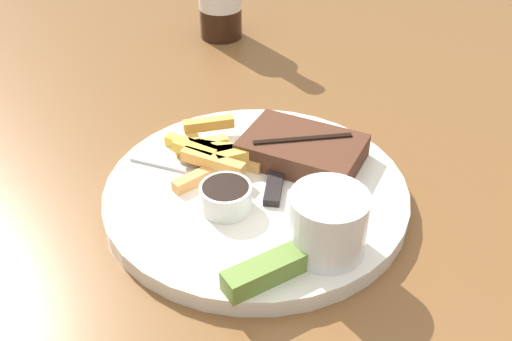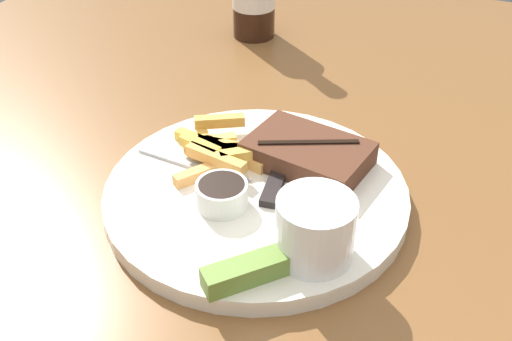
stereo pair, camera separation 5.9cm
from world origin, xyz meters
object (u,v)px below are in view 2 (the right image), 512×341
(dinner_plate, at_px, (256,193))
(knife_utensil, at_px, (283,166))
(steak_portion, at_px, (308,153))
(pickle_spear, at_px, (245,272))
(dipping_sauce_cup, at_px, (222,193))
(fork_utensil, at_px, (188,163))
(coleslaw_cup, at_px, (315,226))

(dinner_plate, xyz_separation_m, knife_utensil, (0.01, 0.04, 0.01))
(dinner_plate, distance_m, steak_portion, 0.07)
(steak_portion, xyz_separation_m, pickle_spear, (0.01, -0.18, -0.00))
(dipping_sauce_cup, xyz_separation_m, knife_utensil, (0.03, 0.08, -0.01))
(dinner_plate, distance_m, knife_utensil, 0.04)
(dinner_plate, xyz_separation_m, fork_utensil, (-0.08, 0.01, 0.01))
(coleslaw_cup, distance_m, dipping_sauce_cup, 0.11)
(dinner_plate, relative_size, steak_portion, 2.27)
(dinner_plate, height_order, steak_portion, steak_portion)
(coleslaw_cup, bearing_deg, dipping_sauce_cup, 164.66)
(fork_utensil, bearing_deg, pickle_spear, -41.54)
(dinner_plate, bearing_deg, steak_portion, 60.24)
(dinner_plate, xyz_separation_m, coleslaw_cup, (0.08, -0.07, 0.04))
(steak_portion, distance_m, dipping_sauce_cup, 0.11)
(steak_portion, height_order, pickle_spear, steak_portion)
(steak_portion, relative_size, pickle_spear, 1.95)
(steak_portion, height_order, fork_utensil, steak_portion)
(dipping_sauce_cup, bearing_deg, steak_portion, 62.36)
(dipping_sauce_cup, distance_m, pickle_spear, 0.10)
(pickle_spear, bearing_deg, steak_portion, 93.08)
(coleslaw_cup, height_order, knife_utensil, coleslaw_cup)
(coleslaw_cup, xyz_separation_m, knife_utensil, (-0.07, 0.11, -0.03))
(coleslaw_cup, bearing_deg, pickle_spear, -128.38)
(steak_portion, bearing_deg, fork_utensil, -155.07)
(fork_utensil, bearing_deg, steak_portion, 28.90)
(steak_portion, bearing_deg, knife_utensil, -137.67)
(fork_utensil, bearing_deg, knife_utensil, 24.09)
(dinner_plate, bearing_deg, knife_utensil, 72.10)
(dipping_sauce_cup, height_order, fork_utensil, dipping_sauce_cup)
(fork_utensil, bearing_deg, coleslaw_cup, -20.03)
(fork_utensil, bearing_deg, dinner_plate, 0.00)
(coleslaw_cup, height_order, dipping_sauce_cup, coleslaw_cup)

